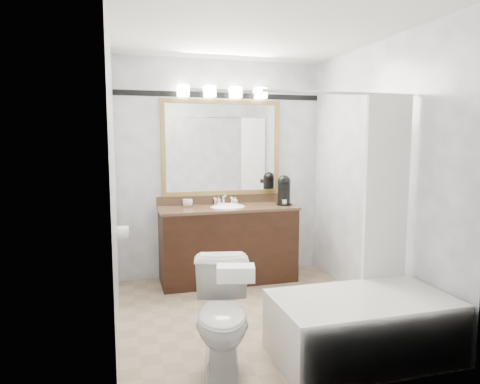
# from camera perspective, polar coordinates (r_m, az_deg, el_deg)

# --- Properties ---
(room) EXTENTS (2.42, 2.62, 2.52)m
(room) POSITION_cam_1_polar(r_m,az_deg,el_deg) (3.76, 2.09, 1.77)
(room) COLOR tan
(room) RESTS_ON ground
(vanity) EXTENTS (1.53, 0.58, 0.97)m
(vanity) POSITION_cam_1_polar(r_m,az_deg,el_deg) (4.86, -1.64, -6.72)
(vanity) COLOR black
(vanity) RESTS_ON ground
(mirror) EXTENTS (1.40, 0.04, 1.10)m
(mirror) POSITION_cam_1_polar(r_m,az_deg,el_deg) (4.99, -2.43, 5.89)
(mirror) COLOR #A78A4B
(mirror) RESTS_ON room
(vanity_light_bar) EXTENTS (1.02, 0.14, 0.12)m
(vanity_light_bar) POSITION_cam_1_polar(r_m,az_deg,el_deg) (4.96, -2.32, 13.22)
(vanity_light_bar) COLOR silver
(vanity_light_bar) RESTS_ON room
(accent_stripe) EXTENTS (2.40, 0.01, 0.06)m
(accent_stripe) POSITION_cam_1_polar(r_m,az_deg,el_deg) (5.02, -2.50, 12.76)
(accent_stripe) COLOR black
(accent_stripe) RESTS_ON room
(bathtub) EXTENTS (1.30, 0.75, 1.96)m
(bathtub) POSITION_cam_1_polar(r_m,az_deg,el_deg) (3.42, 16.10, -15.79)
(bathtub) COLOR white
(bathtub) RESTS_ON ground
(tp_roll) EXTENTS (0.11, 0.12, 0.12)m
(tp_roll) POSITION_cam_1_polar(r_m,az_deg,el_deg) (4.32, -15.35, -5.18)
(tp_roll) COLOR white
(tp_roll) RESTS_ON room
(toilet) EXTENTS (0.54, 0.78, 0.73)m
(toilet) POSITION_cam_1_polar(r_m,az_deg,el_deg) (3.12, -2.30, -16.13)
(toilet) COLOR white
(toilet) RESTS_ON ground
(tissue_box) EXTENTS (0.26, 0.18, 0.09)m
(tissue_box) POSITION_cam_1_polar(r_m,az_deg,el_deg) (2.66, -0.58, -10.76)
(tissue_box) COLOR white
(tissue_box) RESTS_ON toilet
(coffee_maker) EXTENTS (0.18, 0.22, 0.34)m
(coffee_maker) POSITION_cam_1_polar(r_m,az_deg,el_deg) (4.96, 5.89, 0.35)
(coffee_maker) COLOR black
(coffee_maker) RESTS_ON vanity
(cup_left) EXTENTS (0.14, 0.14, 0.09)m
(cup_left) POSITION_cam_1_polar(r_m,az_deg,el_deg) (4.79, -6.98, -1.48)
(cup_left) COLOR white
(cup_left) RESTS_ON vanity
(cup_right) EXTENTS (0.10, 0.10, 0.08)m
(cup_right) POSITION_cam_1_polar(r_m,az_deg,el_deg) (4.81, -7.13, -1.46)
(cup_right) COLOR white
(cup_right) RESTS_ON vanity
(soap_bottle_a) EXTENTS (0.05, 0.05, 0.09)m
(soap_bottle_a) POSITION_cam_1_polar(r_m,az_deg,el_deg) (4.96, -2.89, -1.13)
(soap_bottle_a) COLOR white
(soap_bottle_a) RESTS_ON vanity
(soap_bottle_b) EXTENTS (0.07, 0.07, 0.08)m
(soap_bottle_b) POSITION_cam_1_polar(r_m,az_deg,el_deg) (5.00, -0.65, -1.11)
(soap_bottle_b) COLOR white
(soap_bottle_b) RESTS_ON vanity
(soap_bar) EXTENTS (0.11, 0.09, 0.03)m
(soap_bar) POSITION_cam_1_polar(r_m,az_deg,el_deg) (4.88, -2.53, -1.62)
(soap_bar) COLOR beige
(soap_bar) RESTS_ON vanity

